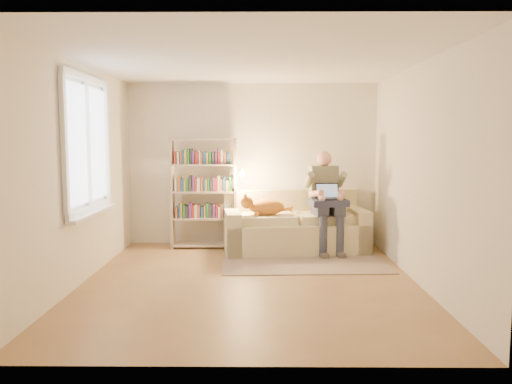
{
  "coord_description": "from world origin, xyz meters",
  "views": [
    {
      "loc": [
        0.13,
        -5.85,
        1.71
      ],
      "look_at": [
        0.07,
        1.0,
        0.98
      ],
      "focal_mm": 35.0,
      "sensor_mm": 36.0,
      "label": 1
    }
  ],
  "objects_px": {
    "person": "(326,196)",
    "cat": "(262,207)",
    "sofa": "(294,229)",
    "bookshelf": "(204,188)",
    "laptop": "(330,195)"
  },
  "relations": [
    {
      "from": "person",
      "to": "laptop",
      "type": "distance_m",
      "value": 0.14
    },
    {
      "from": "sofa",
      "to": "cat",
      "type": "distance_m",
      "value": 0.66
    },
    {
      "from": "sofa",
      "to": "laptop",
      "type": "xyz_separation_m",
      "value": [
        0.5,
        -0.23,
        0.55
      ]
    },
    {
      "from": "person",
      "to": "cat",
      "type": "distance_m",
      "value": 0.99
    },
    {
      "from": "person",
      "to": "sofa",
      "type": "bearing_deg",
      "value": 160.46
    },
    {
      "from": "laptop",
      "to": "sofa",
      "type": "bearing_deg",
      "value": 147.86
    },
    {
      "from": "sofa",
      "to": "laptop",
      "type": "relative_size",
      "value": 5.82
    },
    {
      "from": "cat",
      "to": "sofa",
      "type": "bearing_deg",
      "value": 14.72
    },
    {
      "from": "person",
      "to": "cat",
      "type": "bearing_deg",
      "value": 178.69
    },
    {
      "from": "person",
      "to": "laptop",
      "type": "bearing_deg",
      "value": -81.4
    },
    {
      "from": "cat",
      "to": "bookshelf",
      "type": "relative_size",
      "value": 0.46
    },
    {
      "from": "sofa",
      "to": "cat",
      "type": "height_order",
      "value": "sofa"
    },
    {
      "from": "cat",
      "to": "person",
      "type": "bearing_deg",
      "value": -1.31
    },
    {
      "from": "person",
      "to": "laptop",
      "type": "xyz_separation_m",
      "value": [
        0.04,
        -0.13,
        0.02
      ]
    },
    {
      "from": "person",
      "to": "bookshelf",
      "type": "height_order",
      "value": "bookshelf"
    }
  ]
}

